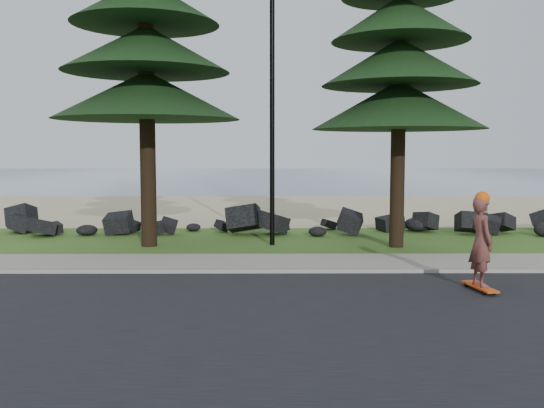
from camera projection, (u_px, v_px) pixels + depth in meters
name	position (u px, v px, depth m)	size (l,w,h in m)	color
ground	(273.00, 266.00, 14.26)	(160.00, 160.00, 0.00)	#385A1C
road	(275.00, 318.00, 9.78)	(160.00, 7.00, 0.02)	black
kerb	(273.00, 271.00, 13.36)	(160.00, 0.20, 0.10)	gray
sidewalk	(273.00, 262.00, 14.46)	(160.00, 2.00, 0.08)	gray
beach_sand	(271.00, 208.00, 28.71)	(160.00, 15.00, 0.01)	tan
ocean	(269.00, 176.00, 65.07)	(160.00, 58.00, 0.01)	#3D5874
seawall_boulders	(272.00, 233.00, 19.84)	(60.00, 2.40, 1.10)	black
lamp_post	(272.00, 100.00, 17.09)	(0.25, 0.14, 8.14)	black
skateboarder	(481.00, 242.00, 11.54)	(0.51, 1.06, 1.91)	#D8410C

